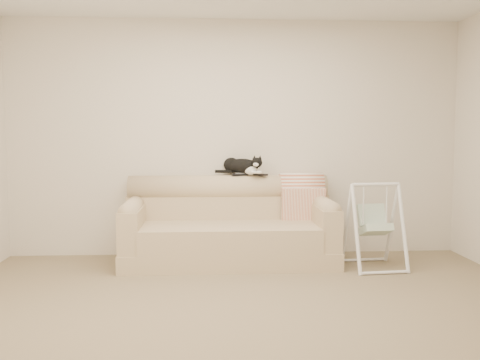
# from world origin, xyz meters

# --- Properties ---
(ground_plane) EXTENTS (5.00, 5.00, 0.00)m
(ground_plane) POSITION_xyz_m (0.00, 0.00, 0.00)
(ground_plane) COLOR #706048
(ground_plane) RESTS_ON ground
(room_shell) EXTENTS (5.04, 4.04, 2.60)m
(room_shell) POSITION_xyz_m (0.00, 0.00, 1.53)
(room_shell) COLOR beige
(room_shell) RESTS_ON ground
(sofa) EXTENTS (2.20, 0.93, 0.90)m
(sofa) POSITION_xyz_m (-0.09, 1.62, 0.35)
(sofa) COLOR tan
(sofa) RESTS_ON ground
(remote_a) EXTENTS (0.19, 0.09, 0.03)m
(remote_a) POSITION_xyz_m (0.04, 1.85, 0.91)
(remote_a) COLOR black
(remote_a) RESTS_ON sofa
(remote_b) EXTENTS (0.16, 0.15, 0.02)m
(remote_b) POSITION_xyz_m (0.26, 1.82, 0.91)
(remote_b) COLOR black
(remote_b) RESTS_ON sofa
(tuxedo_cat) EXTENTS (0.53, 0.38, 0.21)m
(tuxedo_cat) POSITION_xyz_m (0.06, 1.88, 1.00)
(tuxedo_cat) COLOR black
(tuxedo_cat) RESTS_ON sofa
(throw_blanket) EXTENTS (0.47, 0.38, 0.58)m
(throw_blanket) POSITION_xyz_m (0.72, 1.84, 0.72)
(throw_blanket) COLOR #C45D37
(throw_blanket) RESTS_ON sofa
(baby_swing) EXTENTS (0.58, 0.61, 0.87)m
(baby_swing) POSITION_xyz_m (1.36, 1.26, 0.43)
(baby_swing) COLOR white
(baby_swing) RESTS_ON ground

